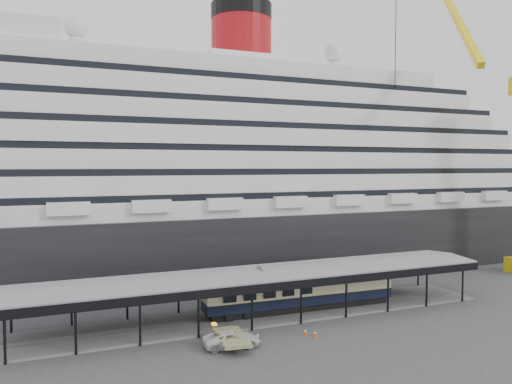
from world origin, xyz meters
TOP-DOWN VIEW (x-y plane):
  - ground at (0.00, 0.00)m, footprint 200.00×200.00m
  - cruise_ship at (0.05, 32.00)m, footprint 130.00×30.00m
  - platform_canopy at (0.00, 5.00)m, footprint 56.00×9.18m
  - port_truck at (-6.49, -2.81)m, footprint 5.65×3.09m
  - pullman_carriage at (4.98, 5.00)m, footprint 23.52×3.83m
  - traffic_cone_left at (-3.56, -2.15)m, footprint 0.53×0.53m
  - traffic_cone_mid at (1.57, -2.50)m, footprint 0.47×0.47m
  - traffic_cone_right at (2.15, -3.50)m, footprint 0.48×0.48m

SIDE VIEW (x-z plane):
  - ground at x=0.00m, z-range 0.00..0.00m
  - traffic_cone_mid at x=1.57m, z-range 0.00..0.70m
  - traffic_cone_right at x=2.15m, z-range 0.00..0.73m
  - traffic_cone_left at x=-3.56m, z-range 0.00..0.84m
  - port_truck at x=-6.49m, z-range 0.00..1.50m
  - platform_canopy at x=0.00m, z-range -0.29..5.01m
  - pullman_carriage at x=4.98m, z-range -8.72..14.29m
  - cruise_ship at x=0.05m, z-range -3.60..40.30m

